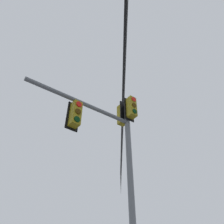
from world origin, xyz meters
The scene contains 2 objects.
signal_mast_assembly centered at (0.14, -0.38, 5.09)m, with size 3.76×2.55×7.17m.
overhead_wire_span centered at (-0.49, -2.08, 9.66)m, with size 3.22×30.93×2.56m.
Camera 1 is at (0.79, 5.94, 1.41)m, focal length 34.16 mm.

